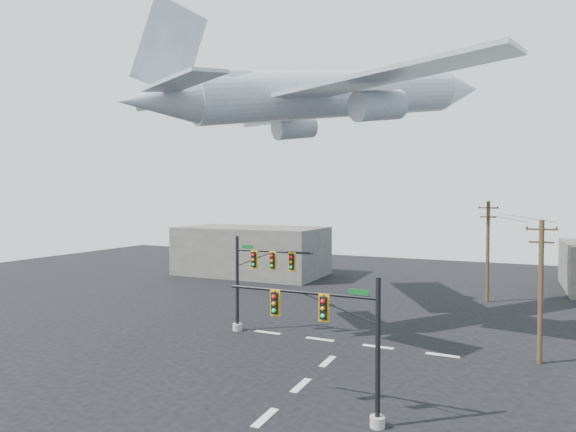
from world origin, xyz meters
The scene contains 9 objects.
ground centered at (0.00, 0.00, 0.00)m, with size 120.00×120.00×0.00m, color black.
lane_markings centered at (0.00, 5.33, 0.01)m, with size 14.00×21.20×0.01m.
signal_mast_near centered at (3.09, 1.15, 3.45)m, with size 7.35×0.69×6.30m.
signal_mast_far centered at (-6.78, 11.52, 3.87)m, with size 6.22×0.76×6.87m.
utility_pole_a centered at (11.29, 12.78, 4.37)m, with size 1.67×0.28×8.35m.
utility_pole_b centered at (7.86, 29.68, 4.90)m, with size 1.82×0.78×9.36m.
power_lines centered at (9.58, 21.23, 8.21)m, with size 5.04×16.91×0.03m.
airliner centered at (-2.76, 16.85, 17.49)m, with size 26.31×28.90×8.56m.
building_left centered at (-20.00, 35.00, 3.00)m, with size 18.00×10.00×6.00m, color #656159.
Camera 1 is at (9.50, -18.34, 9.53)m, focal length 30.00 mm.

